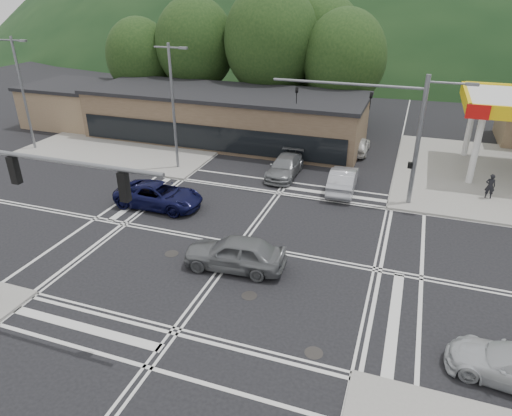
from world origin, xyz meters
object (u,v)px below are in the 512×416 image
(car_queue_b, at_px, (359,145))
(car_northbound, at_px, (285,167))
(pedestrian, at_px, (490,186))
(car_blue_west, at_px, (159,195))
(car_grey_center, at_px, (235,253))
(car_queue_a, at_px, (343,180))

(car_queue_b, xyz_separation_m, car_northbound, (-4.34, -6.78, 0.03))
(pedestrian, bearing_deg, car_blue_west, 23.16)
(car_queue_b, relative_size, pedestrian, 2.43)
(car_blue_west, relative_size, car_northbound, 1.13)
(car_grey_center, bearing_deg, car_blue_west, -129.55)
(car_blue_west, xyz_separation_m, car_grey_center, (7.00, -4.85, 0.08))
(car_grey_center, relative_size, car_queue_b, 1.25)
(car_queue_a, height_order, pedestrian, pedestrian)
(car_northbound, bearing_deg, car_queue_a, -16.85)
(car_queue_b, height_order, car_northbound, car_northbound)
(car_northbound, relative_size, pedestrian, 2.96)
(car_blue_west, xyz_separation_m, car_queue_a, (10.33, 6.25, 0.02))
(car_blue_west, xyz_separation_m, pedestrian, (19.41, 7.84, 0.21))
(car_blue_west, bearing_deg, pedestrian, -68.48)
(car_grey_center, height_order, car_northbound, car_grey_center)
(car_queue_a, xyz_separation_m, car_northbound, (-4.40, 1.28, -0.08))
(car_queue_a, xyz_separation_m, pedestrian, (9.08, 1.59, 0.18))
(car_northbound, xyz_separation_m, pedestrian, (13.48, 0.32, 0.26))
(car_blue_west, xyz_separation_m, car_northbound, (5.93, 7.52, -0.06))
(car_blue_west, relative_size, car_queue_a, 1.15)
(car_queue_b, relative_size, car_northbound, 0.82)
(car_blue_west, distance_m, car_grey_center, 8.52)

